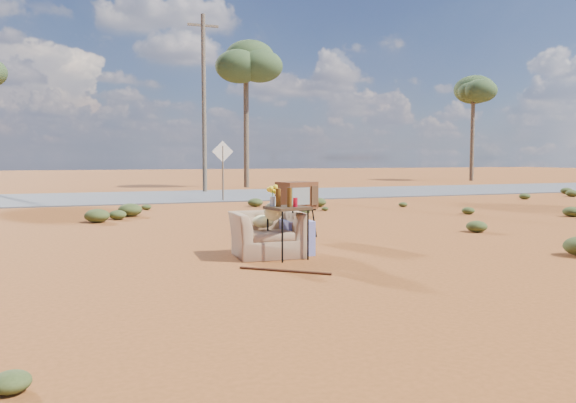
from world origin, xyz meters
name	(u,v)px	position (x,y,z in m)	size (l,w,h in m)	color
ground	(315,260)	(0.00, 0.00, 0.00)	(140.00, 140.00, 0.00)	#93491D
highway	(169,196)	(0.00, 15.00, 0.02)	(140.00, 7.00, 0.04)	#565659
armchair	(272,228)	(-0.48, 0.61, 0.45)	(1.32, 0.82, 0.95)	#906D4E
tv_unit	(297,196)	(0.65, 2.43, 0.82)	(0.79, 0.69, 1.10)	black
side_table	(284,205)	(-0.41, 0.26, 0.85)	(0.66, 0.66, 1.14)	#3C2816
rusty_bar	(285,271)	(-0.75, -0.70, 0.02)	(0.04, 0.04, 1.35)	#532A16
road_sign	(223,160)	(1.50, 12.00, 1.50)	(0.78, 0.06, 2.19)	brown
eucalyptus_center	(246,65)	(5.00, 21.00, 6.43)	(3.20, 3.20, 7.60)	brown
eucalyptus_right	(473,94)	(22.00, 24.00, 5.94)	(3.20, 3.20, 7.10)	brown
utility_pole_center	(204,101)	(2.00, 17.50, 4.15)	(1.40, 0.20, 8.00)	brown
scrub_patch	(203,222)	(-0.82, 4.41, 0.14)	(17.49, 8.07, 0.33)	#404C21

